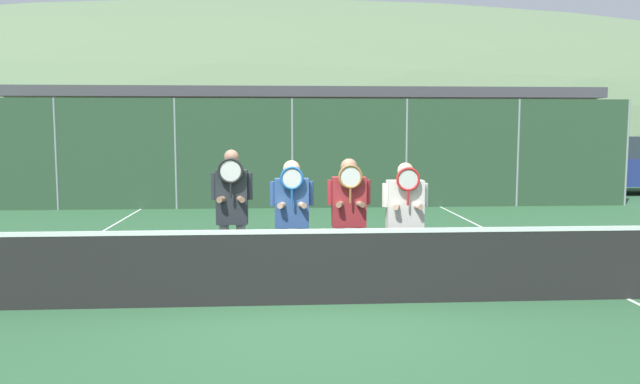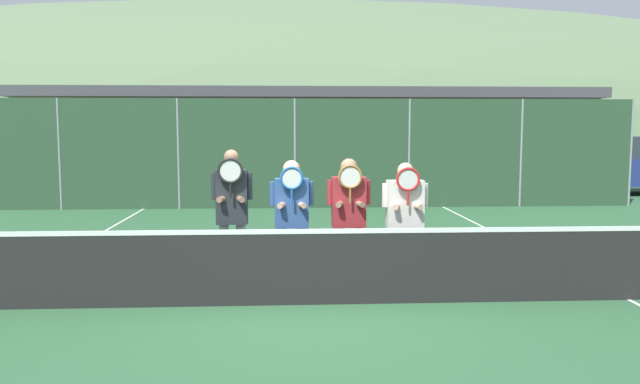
# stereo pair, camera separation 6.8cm
# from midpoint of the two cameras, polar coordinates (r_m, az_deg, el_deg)

# --- Properties ---
(ground_plane) EXTENTS (120.00, 120.00, 0.00)m
(ground_plane) POSITION_cam_midpoint_polar(r_m,az_deg,el_deg) (7.71, -1.36, -10.27)
(ground_plane) COLOR #2D5B38
(hill_distant) EXTENTS (129.48, 71.94, 25.18)m
(hill_distant) POSITION_cam_midpoint_polar(r_m,az_deg,el_deg) (61.37, -3.38, 3.85)
(hill_distant) COLOR #5B7551
(hill_distant) RESTS_ON ground_plane
(clubhouse_building) EXTENTS (20.62, 5.50, 3.55)m
(clubhouse_building) POSITION_cam_midpoint_polar(r_m,az_deg,el_deg) (23.83, -1.34, 5.03)
(clubhouse_building) COLOR tan
(clubhouse_building) RESTS_ON ground_plane
(fence_back) EXTENTS (18.55, 0.06, 2.93)m
(fence_back) POSITION_cam_midpoint_polar(r_m,az_deg,el_deg) (16.67, -2.65, 3.52)
(fence_back) COLOR gray
(fence_back) RESTS_ON ground_plane
(tennis_net) EXTENTS (10.84, 0.09, 1.03)m
(tennis_net) POSITION_cam_midpoint_polar(r_m,az_deg,el_deg) (7.59, -1.37, -6.77)
(tennis_net) COLOR gray
(tennis_net) RESTS_ON ground_plane
(court_line_left_sideline) EXTENTS (0.05, 16.00, 0.01)m
(court_line_left_sideline) POSITION_cam_midpoint_polar(r_m,az_deg,el_deg) (11.26, -23.09, -5.56)
(court_line_left_sideline) COLOR white
(court_line_left_sideline) RESTS_ON ground_plane
(court_line_right_sideline) EXTENTS (0.05, 16.00, 0.01)m
(court_line_right_sideline) POSITION_cam_midpoint_polar(r_m,az_deg,el_deg) (11.46, 18.66, -5.20)
(court_line_right_sideline) COLOR white
(court_line_right_sideline) RESTS_ON ground_plane
(player_leftmost) EXTENTS (0.54, 0.34, 1.87)m
(player_leftmost) POSITION_cam_midpoint_polar(r_m,az_deg,el_deg) (8.21, -8.28, -1.59)
(player_leftmost) COLOR white
(player_leftmost) RESTS_ON ground_plane
(player_center_left) EXTENTS (0.58, 0.34, 1.72)m
(player_center_left) POSITION_cam_midpoint_polar(r_m,az_deg,el_deg) (8.29, -2.83, -1.82)
(player_center_left) COLOR white
(player_center_left) RESTS_ON ground_plane
(player_center_right) EXTENTS (0.58, 0.34, 1.74)m
(player_center_right) POSITION_cam_midpoint_polar(r_m,az_deg,el_deg) (8.26, 2.42, -1.75)
(player_center_right) COLOR white
(player_center_right) RESTS_ON ground_plane
(player_rightmost) EXTENTS (0.62, 0.34, 1.69)m
(player_rightmost) POSITION_cam_midpoint_polar(r_m,az_deg,el_deg) (8.39, 7.55, -1.91)
(player_rightmost) COLOR #56565B
(player_rightmost) RESTS_ON ground_plane
(car_far_left) EXTENTS (4.63, 1.94, 1.73)m
(car_far_left) POSITION_cam_midpoint_polar(r_m,az_deg,el_deg) (19.85, -15.67, 2.02)
(car_far_left) COLOR #285638
(car_far_left) RESTS_ON ground_plane
(car_left_of_center) EXTENTS (4.44, 1.94, 1.72)m
(car_left_of_center) POSITION_cam_midpoint_polar(r_m,az_deg,el_deg) (19.55, -0.27, 2.17)
(car_left_of_center) COLOR slate
(car_left_of_center) RESTS_ON ground_plane
(car_center) EXTENTS (4.59, 1.90, 1.66)m
(car_center) POSITION_cam_midpoint_polar(r_m,az_deg,el_deg) (20.49, 14.60, 2.08)
(car_center) COLOR slate
(car_center) RESTS_ON ground_plane
(car_right_of_center) EXTENTS (4.35, 2.02, 1.88)m
(car_right_of_center) POSITION_cam_midpoint_polar(r_m,az_deg,el_deg) (22.90, 26.89, 2.24)
(car_right_of_center) COLOR navy
(car_right_of_center) RESTS_ON ground_plane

